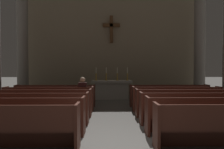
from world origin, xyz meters
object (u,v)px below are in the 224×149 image
(candlestick_outer_left, at_px, (96,76))
(pew_left_row_2, at_px, (15,116))
(column_left_third, at_px, (22,44))
(column_right_third, at_px, (200,44))
(pew_right_row_3, at_px, (198,108))
(candlestick_outer_right, at_px, (127,76))
(pew_left_row_3, at_px, (30,108))
(pew_left_row_4, at_px, (41,103))
(pew_right_row_4, at_px, (186,103))
(pew_right_row_5, at_px, (176,99))
(candlestick_inner_left, at_px, (106,76))
(altar, at_px, (112,89))
(pew_right_row_6, at_px, (169,95))
(lone_worshipper, at_px, (83,93))
(candlestick_inner_right, at_px, (117,76))
(pew_left_row_6, at_px, (56,96))
(pew_right_row_2, at_px, (215,115))
(pew_left_row_5, at_px, (49,99))

(candlestick_outer_left, bearing_deg, pew_left_row_2, -103.91)
(column_left_third, distance_m, column_right_third, 9.90)
(pew_right_row_3, relative_size, candlestick_outer_right, 4.83)
(column_left_third, relative_size, candlestick_outer_right, 8.73)
(pew_left_row_3, relative_size, candlestick_outer_right, 4.83)
(column_left_third, relative_size, candlestick_outer_left, 8.73)
(pew_left_row_4, bearing_deg, pew_right_row_4, 0.00)
(pew_right_row_5, distance_m, candlestick_inner_left, 4.49)
(altar, bearing_deg, pew_left_row_2, -110.62)
(pew_right_row_6, height_order, candlestick_inner_left, candlestick_inner_left)
(lone_worshipper, bearing_deg, pew_left_row_3, -121.36)
(pew_left_row_2, distance_m, lone_worshipper, 3.47)
(candlestick_outer_left, bearing_deg, candlestick_inner_right, 0.00)
(pew_left_row_6, xyz_separation_m, column_right_third, (7.44, 2.75, 2.55))
(pew_left_row_2, distance_m, pew_right_row_3, 5.08)
(pew_right_row_5, bearing_deg, pew_left_row_2, -147.51)
(pew_right_row_2, relative_size, candlestick_inner_right, 4.83)
(candlestick_inner_right, bearing_deg, candlestick_outer_right, 0.00)
(column_left_third, xyz_separation_m, candlestick_outer_right, (5.80, -0.37, -1.79))
(pew_right_row_2, relative_size, column_right_third, 0.55)
(pew_left_row_6, relative_size, pew_right_row_6, 1.00)
(pew_right_row_5, height_order, column_left_third, column_left_third)
(pew_right_row_6, height_order, lone_worshipper, lone_worshipper)
(pew_left_row_3, xyz_separation_m, pew_right_row_6, (4.97, 3.17, 0.00))
(pew_left_row_6, height_order, candlestick_outer_right, candlestick_outer_right)
(pew_right_row_3, xyz_separation_m, lone_worshipper, (-3.66, 2.15, 0.22))
(candlestick_outer_right, bearing_deg, lone_worshipper, -120.77)
(pew_left_row_5, xyz_separation_m, column_right_third, (7.44, 3.81, 2.55))
(pew_left_row_4, xyz_separation_m, pew_right_row_5, (4.97, 1.06, 0.00))
(pew_left_row_3, distance_m, pew_left_row_4, 1.06)
(pew_right_row_5, relative_size, lone_worshipper, 2.61)
(pew_right_row_4, xyz_separation_m, altar, (-2.49, 4.50, 0.06))
(column_right_third, distance_m, candlestick_inner_left, 5.56)
(altar, bearing_deg, pew_right_row_5, -54.14)
(pew_right_row_2, xyz_separation_m, column_right_third, (2.46, 6.98, 2.55))
(pew_left_row_5, relative_size, candlestick_inner_left, 4.83)
(pew_left_row_6, bearing_deg, altar, 43.80)
(pew_left_row_3, distance_m, candlestick_outer_left, 5.84)
(column_left_third, bearing_deg, candlestick_outer_left, -5.11)
(pew_right_row_4, xyz_separation_m, column_right_third, (2.46, 4.86, 2.55))
(pew_right_row_4, bearing_deg, pew_left_row_6, 156.99)
(pew_right_row_3, relative_size, column_left_third, 0.55)
(pew_right_row_2, distance_m, pew_right_row_4, 2.11)
(pew_left_row_4, distance_m, column_left_third, 6.02)
(candlestick_inner_right, bearing_deg, candlestick_outer_left, 180.00)
(pew_left_row_4, relative_size, candlestick_outer_right, 4.83)
(pew_left_row_5, xyz_separation_m, pew_right_row_3, (4.97, -2.11, 0.00))
(pew_right_row_5, bearing_deg, altar, 125.86)
(altar, xyz_separation_m, candlestick_inner_right, (0.30, 0.00, 0.71))
(column_left_third, relative_size, altar, 2.83)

